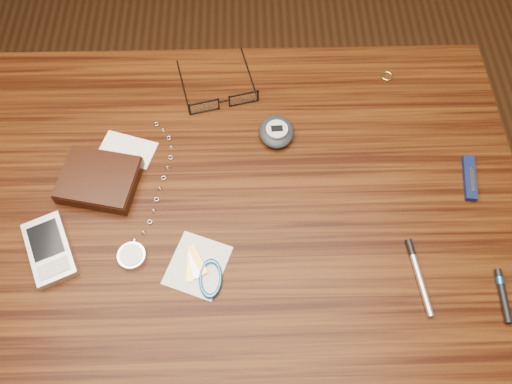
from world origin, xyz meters
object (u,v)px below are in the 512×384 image
wallet_and_card (100,179)px  pedometer (276,132)px  eyeglasses (223,100)px  pocket_knife (470,178)px  pocket_watch (133,251)px  pda_phone (49,249)px  desk (227,233)px  silver_pen (417,271)px  notepad_keys (204,272)px

wallet_and_card → pedometer: bearing=16.7°
eyeglasses → pocket_knife: eyeglasses is taller
pocket_watch → pda_phone: bearing=177.8°
desk → wallet_and_card: size_ratio=5.87×
eyeglasses → pocket_watch: 0.32m
pocket_knife → silver_pen: (-0.12, -0.16, -0.00)m
pocket_watch → silver_pen: 0.44m
pda_phone → silver_pen: pda_phone is taller
eyeglasses → pocket_knife: bearing=-22.0°
eyeglasses → silver_pen: 0.44m
notepad_keys → pocket_watch: bearing=162.2°
pocket_watch → pocket_knife: same height
pedometer → pocket_knife: bearing=-16.7°
pedometer → silver_pen: bearing=-51.3°
pocket_knife → pocket_watch: bearing=-167.9°
pda_phone → silver_pen: 0.57m
pocket_knife → silver_pen: size_ratio=0.70×
notepad_keys → silver_pen: bearing=-1.0°
desk → notepad_keys: (-0.03, -0.11, 0.11)m
eyeglasses → silver_pen: eyeglasses is taller
pocket_watch → wallet_and_card: bearing=117.5°
eyeglasses → pedometer: bearing=-37.3°
wallet_and_card → pedometer: size_ratio=2.36×
desk → wallet_and_card: wallet_and_card is taller
pedometer → notepad_keys: 0.28m
eyeglasses → notepad_keys: eyeglasses is taller
desk → pda_phone: 0.30m
pda_phone → desk: bearing=14.2°
wallet_and_card → pocket_watch: size_ratio=0.61×
pocket_watch → pocket_knife: (0.55, 0.12, -0.00)m
pedometer → notepad_keys: (-0.12, -0.25, -0.01)m
pocket_watch → pedometer: bearing=42.9°
pedometer → notepad_keys: bearing=-115.7°
eyeglasses → silver_pen: bearing=-47.6°
desk → pedometer: size_ratio=13.87×
desk → notepad_keys: bearing=-104.8°
wallet_and_card → silver_pen: wallet_and_card is taller
wallet_and_card → pedometer: (0.30, 0.09, -0.00)m
desk → eyeglasses: eyeglasses is taller
wallet_and_card → pedometer: pedometer is taller
desk → wallet_and_card: bearing=165.5°
pocket_watch → pda_phone: 0.13m
desk → pda_phone: size_ratio=7.83×
wallet_and_card → silver_pen: (0.50, -0.17, -0.01)m
eyeglasses → silver_pen: size_ratio=1.31×
wallet_and_card → notepad_keys: (0.18, -0.16, -0.01)m
eyeglasses → pocket_watch: size_ratio=0.57×
wallet_and_card → pocket_knife: bearing=-0.7°
silver_pen → pda_phone: bearing=175.4°
pedometer → eyeglasses: bearing=142.7°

